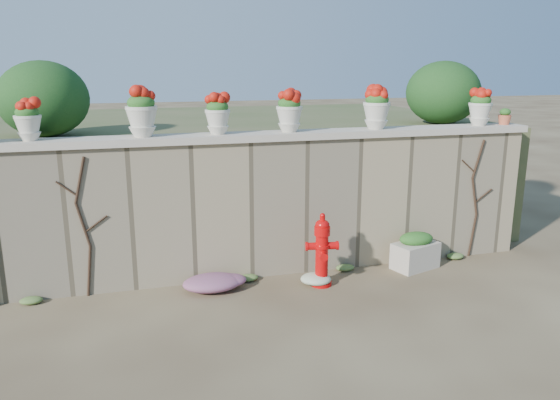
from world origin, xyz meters
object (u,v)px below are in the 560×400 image
object	(u,v)px
planter_box	(415,252)
terracotta_pot	(505,117)
urn_pot_0	(28,120)
fire_hydrant	(322,250)

from	to	relation	value
planter_box	terracotta_pot	xyz separation A→B (m)	(1.73, 0.48, 1.95)
planter_box	terracotta_pot	distance (m)	2.65
urn_pot_0	terracotta_pot	bearing A→B (deg)	0.00
terracotta_pot	fire_hydrant	bearing A→B (deg)	-167.89
fire_hydrant	terracotta_pot	xyz separation A→B (m)	(3.33, 0.71, 1.69)
planter_box	terracotta_pot	world-z (taller)	terracotta_pot
fire_hydrant	urn_pot_0	size ratio (longest dim) A/B	2.02
fire_hydrant	terracotta_pot	world-z (taller)	terracotta_pot
urn_pot_0	terracotta_pot	xyz separation A→B (m)	(7.05, 0.00, -0.14)
planter_box	urn_pot_0	world-z (taller)	urn_pot_0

